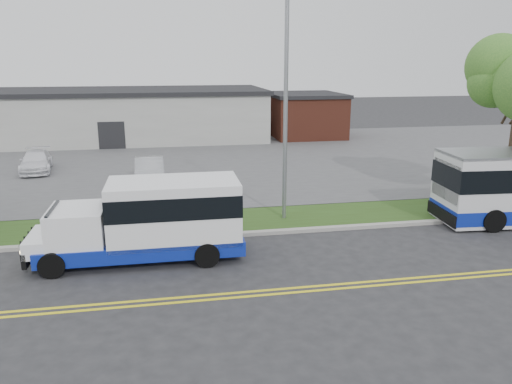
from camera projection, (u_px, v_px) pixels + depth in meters
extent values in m
plane|color=#28282B|center=(224.00, 247.00, 18.79)|extent=(140.00, 140.00, 0.00)
cube|color=yellow|center=(239.00, 293.00, 15.14)|extent=(70.00, 0.12, 0.01)
cube|color=yellow|center=(241.00, 297.00, 14.85)|extent=(70.00, 0.12, 0.01)
cube|color=#9E9B93|center=(221.00, 235.00, 19.82)|extent=(80.00, 0.30, 0.15)
cube|color=#2C4617|center=(216.00, 222.00, 21.53)|extent=(80.00, 3.30, 0.10)
cube|color=#4C4C4F|center=(195.00, 159.00, 34.92)|extent=(80.00, 25.00, 0.10)
cube|color=#9E9E99|center=(116.00, 117.00, 42.86)|extent=(25.00, 10.00, 4.00)
cube|color=black|center=(115.00, 91.00, 42.30)|extent=(25.40, 10.40, 0.35)
cube|color=black|center=(112.00, 136.00, 38.39)|extent=(2.00, 0.15, 2.20)
cube|color=brown|center=(305.00, 117.00, 44.86)|extent=(6.00, 7.00, 3.60)
cube|color=black|center=(305.00, 95.00, 44.36)|extent=(6.30, 7.30, 0.30)
cylinder|color=#37261E|center=(511.00, 155.00, 23.46)|extent=(0.32, 0.32, 4.76)
cylinder|color=gray|center=(286.00, 109.00, 20.72)|extent=(0.18, 0.18, 9.50)
cube|color=#0D2293|center=(143.00, 244.00, 17.57)|extent=(6.96, 2.39, 0.51)
cube|color=white|center=(174.00, 210.00, 17.45)|extent=(4.51, 2.37, 2.14)
cube|color=black|center=(174.00, 201.00, 17.36)|extent=(4.53, 2.42, 0.77)
cube|color=white|center=(78.00, 225.00, 16.99)|extent=(1.85, 2.21, 1.22)
cube|color=black|center=(54.00, 221.00, 16.81)|extent=(0.11, 1.94, 0.92)
cube|color=white|center=(45.00, 241.00, 16.93)|extent=(1.03, 2.10, 0.56)
cube|color=black|center=(31.00, 251.00, 16.93)|extent=(0.17, 2.09, 0.51)
sphere|color=#FFD88C|center=(23.00, 252.00, 16.13)|extent=(0.21, 0.21, 0.20)
sphere|color=#FFD88C|center=(35.00, 236.00, 17.59)|extent=(0.21, 0.21, 0.20)
cylinder|color=black|center=(52.00, 265.00, 16.07)|extent=(0.86, 0.29, 0.86)
cylinder|color=black|center=(65.00, 241.00, 18.16)|extent=(0.86, 0.29, 0.86)
cylinder|color=black|center=(207.00, 255.00, 16.92)|extent=(0.86, 0.29, 0.86)
cylinder|color=black|center=(202.00, 233.00, 19.01)|extent=(0.86, 0.29, 0.86)
cube|color=black|center=(447.00, 181.00, 20.94)|extent=(0.27, 2.31, 1.61)
cube|color=black|center=(442.00, 214.00, 21.31)|extent=(0.31, 2.51, 0.50)
cylinder|color=black|center=(493.00, 221.00, 20.33)|extent=(0.99, 0.39, 0.96)
cylinder|color=black|center=(464.00, 204.00, 22.61)|extent=(0.99, 0.39, 0.96)
imported|color=#9FA2A6|center=(150.00, 171.00, 27.60)|extent=(1.68, 4.49, 1.47)
imported|color=white|center=(36.00, 161.00, 30.82)|extent=(2.34, 4.50, 1.25)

